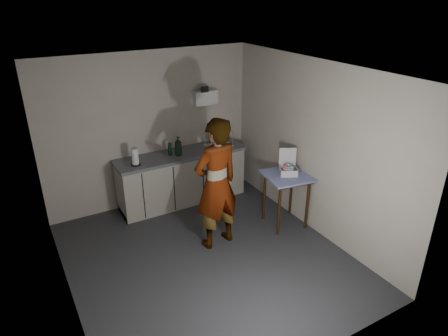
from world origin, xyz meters
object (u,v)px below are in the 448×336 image
soda_can (177,150)px  dish_rack (218,143)px  bakery_box (288,168)px  standing_man (216,184)px  paper_towel (135,157)px  side_table (287,181)px  dark_bottle (170,149)px  soap_bottle (178,146)px  kitchen_counter (182,179)px

soda_can → dish_rack: bearing=-3.6°
soda_can → bakery_box: size_ratio=0.36×
standing_man → soda_can: (0.03, 1.43, 0.01)m
paper_towel → side_table: bearing=-36.4°
dark_bottle → bakery_box: bakery_box is taller
soap_bottle → soda_can: soap_bottle is taller
soda_can → bakery_box: 1.89m
soda_can → dark_bottle: 0.13m
soda_can → bakery_box: bearing=-50.3°
soap_bottle → bakery_box: (1.21, -1.40, -0.13)m
kitchen_counter → side_table: bearing=-53.8°
kitchen_counter → bakery_box: (1.14, -1.46, 0.52)m
standing_man → soda_can: standing_man is taller
dish_rack → soda_can: bearing=176.4°
standing_man → soap_bottle: bearing=-98.8°
side_table → soda_can: soda_can is taller
standing_man → bakery_box: standing_man is taller
dark_bottle → paper_towel: bearing=-171.1°
kitchen_counter → soda_can: soda_can is taller
side_table → standing_man: bearing=-174.9°
soap_bottle → paper_towel: 0.75m
soda_can → dish_rack: size_ratio=0.30×
side_table → bakery_box: 0.20m
dish_rack → bakery_box: bakery_box is taller
side_table → paper_towel: paper_towel is taller
soda_can → paper_towel: bearing=-173.6°
paper_towel → bakery_box: bakery_box is taller
soda_can → paper_towel: 0.76m
kitchen_counter → standing_man: size_ratio=1.16×
dark_bottle → paper_towel: (-0.63, -0.10, 0.02)m
kitchen_counter → paper_towel: bearing=-173.8°
paper_towel → dark_bottle: bearing=8.9°
standing_man → paper_towel: (-0.72, 1.34, 0.07)m
soap_bottle → dish_rack: (0.77, 0.01, -0.09)m
standing_man → kitchen_counter: bearing=-101.4°
dark_bottle → dish_rack: (0.89, -0.06, -0.04)m
kitchen_counter → soda_can: 0.55m
kitchen_counter → bakery_box: bearing=-51.9°
soap_bottle → soda_can: 0.11m
kitchen_counter → soap_bottle: (-0.07, -0.06, 0.65)m
soda_can → dark_bottle: dark_bottle is taller
kitchen_counter → soap_bottle: 0.65m
kitchen_counter → soap_bottle: size_ratio=6.79×
side_table → kitchen_counter: bearing=134.8°
side_table → dish_rack: (-0.40, 1.45, 0.23)m
side_table → soda_can: size_ratio=6.44×
bakery_box → kitchen_counter: bearing=157.0°
kitchen_counter → standing_man: (-0.10, -1.43, 0.54)m
paper_towel → kitchen_counter: bearing=6.2°
kitchen_counter → dish_rack: bearing=-4.4°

